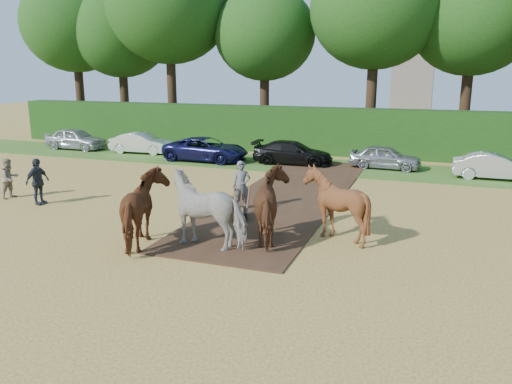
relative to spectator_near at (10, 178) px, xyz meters
The scene contains 10 objects.
ground 9.97m from the spectator_near, 14.54° to the right, with size 120.00×120.00×0.00m, color gold.
earth_strip 12.02m from the spectator_near, 22.07° to the left, with size 4.50×17.00×0.05m, color #472D1C.
grass_verge 15.02m from the spectator_near, 50.12° to the left, with size 50.00×5.00×0.03m, color #38601E.
hedgerow 18.68m from the spectator_near, 59.01° to the left, with size 46.00×1.60×3.00m, color #14380F.
spectator_near is the anchor object (origin of this frame).
spectator_far 1.97m from the spectator_near, 13.17° to the right, with size 1.12×0.46×1.90m, color #252932.
plough_team 11.54m from the spectator_near, ahead, with size 7.73×6.67×2.33m.
parked_cars 17.16m from the spectator_near, 42.54° to the left, with size 41.55×3.45×1.48m.
treeline 22.29m from the spectator_near, 67.57° to the left, with size 48.70×10.60×14.21m.
church 55.75m from the spectator_near, 75.46° to the left, with size 5.20×5.20×27.00m.
Camera 1 is at (7.33, -13.47, 5.34)m, focal length 35.00 mm.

